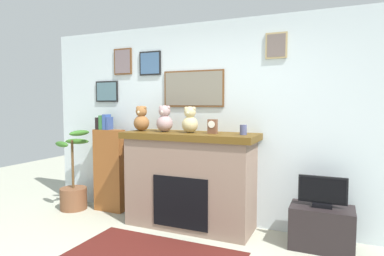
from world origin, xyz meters
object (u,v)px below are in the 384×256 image
Objects in this scene: tv_stand at (321,227)px; candle_jar at (243,130)px; bookshelf at (109,168)px; television at (323,193)px; teddy_bear_tan at (165,120)px; fireplace at (190,179)px; teddy_bear_cream at (141,120)px; potted_plant at (73,189)px; mantel_clock at (213,126)px; teddy_bear_grey at (190,121)px.

candle_jar reaches higher than tv_stand.
television is at bearing -2.03° from bookshelf.
teddy_bear_tan reaches higher than television.
fireplace is 5.12× the size of teddy_bear_cream.
fireplace is 1.87m from potted_plant.
bookshelf is 11.96× the size of candle_jar.
teddy_bear_tan is at bearing 179.93° from mantel_clock.
fireplace is at bearing -3.98° from bookshelf.
teddy_bear_cream reaches higher than teddy_bear_grey.
candle_jar is (2.53, 0.05, 0.95)m from potted_plant.
mantel_clock is 0.53× the size of teddy_bear_grey.
potted_plant is at bearing -178.98° from tv_stand.
teddy_bear_tan reaches higher than tv_stand.
candle_jar is 0.36× the size of teddy_bear_grey.
tv_stand is 1.99× the size of teddy_bear_grey.
mantel_clock is at bearing -0.05° from teddy_bear_cream.
television is 1.08m from candle_jar.
teddy_bear_cream reaches higher than mantel_clock.
bookshelf is at bearing 170.03° from teddy_bear_cream.
candle_jar is at bearing -1.49° from fireplace.
potted_plant is 3.55× the size of teddy_bear_cream.
teddy_bear_cream is 0.70m from teddy_bear_grey.
tv_stand is (2.87, -0.10, -0.40)m from bookshelf.
mantel_clock is 0.51× the size of teddy_bear_tan.
tv_stand is 1.96× the size of teddy_bear_cream.
candle_jar is 0.35× the size of teddy_bear_tan.
teddy_bear_cream reaches higher than bookshelf.
fireplace is 2.61× the size of tv_stand.
teddy_bear_grey is at bearing -179.69° from television.
mantel_clock is 0.52× the size of teddy_bear_cream.
mantel_clock reaches higher than candle_jar.
television is at bearing 0.31° from teddy_bear_grey.
teddy_bear_cream is at bearing -179.76° from tv_stand.
potted_plant is 2.38× the size of television.
bookshelf is at bearing 173.55° from teddy_bear_tan.
fireplace is 5.20× the size of teddy_bear_grey.
tv_stand is 2.20m from teddy_bear_tan.
teddy_bear_cream reaches higher than fireplace.
potted_plant is at bearing -179.01° from television.
teddy_bear_cream is at bearing -179.79° from television.
teddy_bear_cream is at bearing 2.52° from potted_plant.
mantel_clock reaches higher than tv_stand.
fireplace is 1.01m from teddy_bear_cream.
television is (0.00, -0.00, 0.38)m from tv_stand.
teddy_bear_tan reaches higher than teddy_bear_grey.
teddy_bear_tan reaches higher than candle_jar.
teddy_bear_tan is (-1.90, -0.01, 0.74)m from television.
teddy_bear_grey is (-0.67, -0.00, 0.09)m from candle_jar.
teddy_bear_grey is (-1.54, -0.01, 1.11)m from tv_stand.
teddy_bear_cream reaches higher than television.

